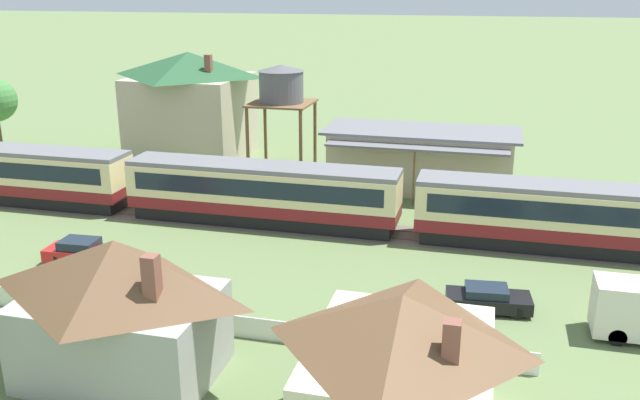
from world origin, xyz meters
TOP-DOWN VIEW (x-y plane):
  - ground_plane at (0.00, 0.00)m, footprint 600.00×600.00m
  - passenger_train at (5.03, -0.55)m, footprint 57.08×3.21m
  - railway_track at (-0.89, -0.55)m, footprint 109.55×3.60m
  - station_building at (14.01, 10.04)m, footprint 14.76×7.53m
  - station_house_dark_green_roof at (-7.39, 15.17)m, footprint 10.37×9.63m
  - water_tower at (2.30, 11.80)m, footprint 4.99×4.99m
  - cottage_brown_roof at (5.29, -19.37)m, footprint 8.11×5.56m
  - cottage_brown_roof_2 at (16.65, -20.39)m, footprint 6.69×7.83m
  - picket_fence_front at (-0.71, -15.32)m, footprint 44.90×0.06m
  - parked_car_red at (-3.17, -9.42)m, footprint 4.22×2.03m
  - parked_car_black at (19.57, -9.78)m, footprint 4.25×2.14m

SIDE VIEW (x-z plane):
  - ground_plane at x=0.00m, z-range 0.00..0.00m
  - railway_track at x=-0.89m, z-range -0.01..0.03m
  - picket_fence_front at x=-0.71m, z-range 0.00..1.05m
  - parked_car_black at x=19.57m, z-range -0.02..1.21m
  - parked_car_red at x=-3.17m, z-range -0.04..1.33m
  - passenger_train at x=5.03m, z-range 0.22..4.28m
  - station_building at x=14.01m, z-range 0.03..4.72m
  - cottage_brown_roof_2 at x=16.65m, z-range 0.10..5.54m
  - cottage_brown_roof at x=5.29m, z-range 0.12..6.02m
  - station_house_dark_green_roof at x=-7.39m, z-range 0.13..9.64m
  - water_tower at x=2.30m, z-range 2.70..11.74m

